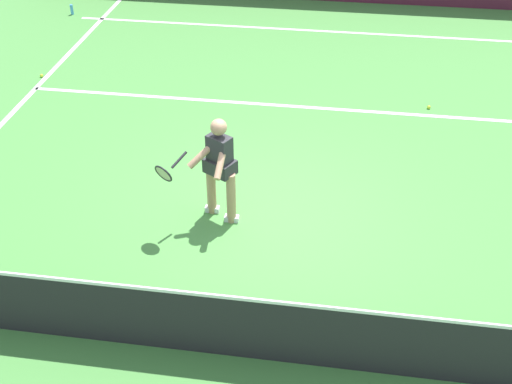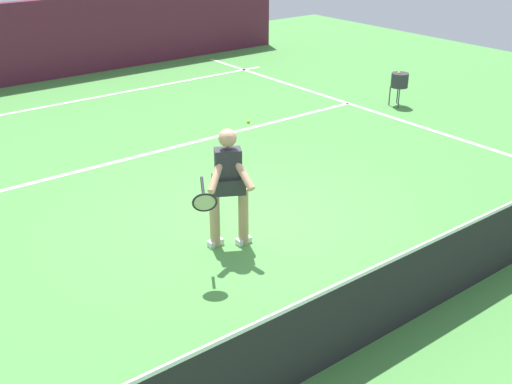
% 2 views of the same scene
% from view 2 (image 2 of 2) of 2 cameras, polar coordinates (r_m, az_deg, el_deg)
% --- Properties ---
extents(ground_plane, '(24.71, 24.71, 0.00)m').
position_cam_2_polar(ground_plane, '(8.58, 0.35, -2.91)').
color(ground_plane, '#4C9342').
extents(court_back_wall, '(14.93, 0.24, 1.88)m').
position_cam_2_polar(court_back_wall, '(16.18, -20.70, 12.38)').
color(court_back_wall, '#561E33').
rests_on(court_back_wall, ground).
extents(baseline_marking, '(10.93, 0.10, 0.01)m').
position_cam_2_polar(baseline_marking, '(14.37, -17.31, 7.56)').
color(baseline_marking, white).
rests_on(baseline_marking, ground).
extents(service_line_marking, '(9.93, 0.10, 0.01)m').
position_cam_2_polar(service_line_marking, '(11.09, -10.06, 3.32)').
color(service_line_marking, white).
rests_on(service_line_marking, ground).
extents(sideline_left_marking, '(0.10, 17.01, 0.01)m').
position_cam_2_polar(sideline_left_marking, '(12.04, 19.34, 4.02)').
color(sideline_left_marking, white).
rests_on(sideline_left_marking, ground).
extents(court_net, '(10.61, 0.08, 0.98)m').
position_cam_2_polar(court_net, '(6.75, 14.59, -7.70)').
color(court_net, '#4C4C51').
rests_on(court_net, ground).
extents(tennis_player, '(1.06, 0.80, 1.55)m').
position_cam_2_polar(tennis_player, '(7.69, -2.54, 0.66)').
color(tennis_player, tan).
rests_on(tennis_player, ground).
extents(tennis_ball_near, '(0.07, 0.07, 0.07)m').
position_cam_2_polar(tennis_ball_near, '(12.53, -0.69, 6.39)').
color(tennis_ball_near, '#D1E533').
rests_on(tennis_ball_near, ground).
extents(ball_hopper, '(0.36, 0.36, 0.74)m').
position_cam_2_polar(ball_hopper, '(13.84, 12.80, 9.77)').
color(ball_hopper, '#333338').
rests_on(ball_hopper, ground).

